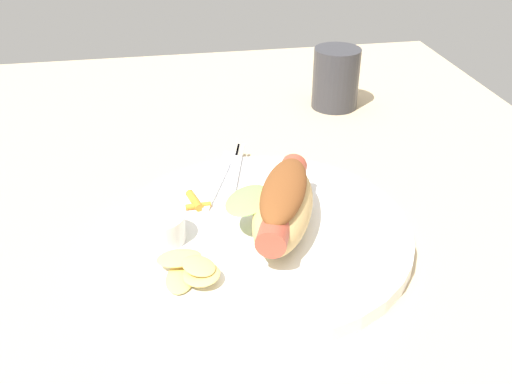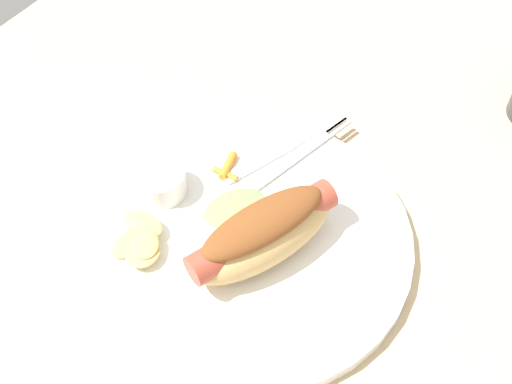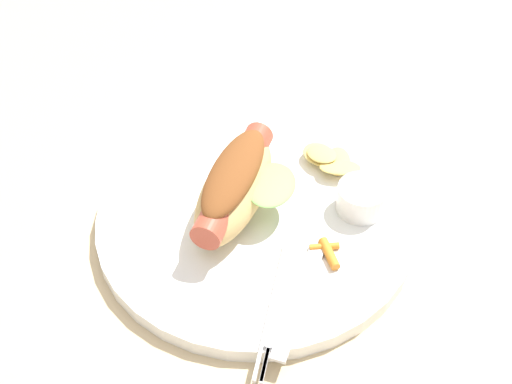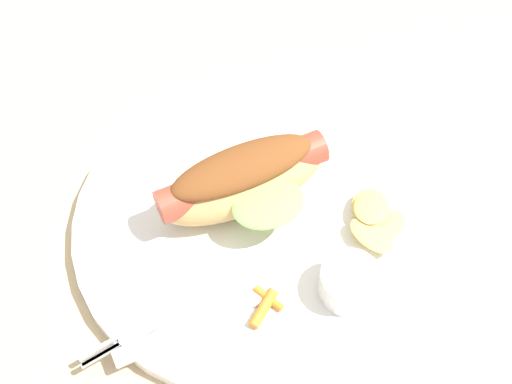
% 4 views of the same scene
% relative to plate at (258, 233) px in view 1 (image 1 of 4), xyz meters
% --- Properties ---
extents(ground_plane, '(1.20, 0.90, 0.02)m').
position_rel_plate_xyz_m(ground_plane, '(0.02, -0.00, -0.02)').
color(ground_plane, tan).
extents(plate, '(0.31, 0.31, 0.02)m').
position_rel_plate_xyz_m(plate, '(0.00, 0.00, 0.00)').
color(plate, white).
rests_on(plate, ground_plane).
extents(hot_dog, '(0.16, 0.12, 0.06)m').
position_rel_plate_xyz_m(hot_dog, '(-0.01, -0.02, 0.04)').
color(hot_dog, tan).
rests_on(hot_dog, plate).
extents(sauce_ramekin, '(0.05, 0.05, 0.03)m').
position_rel_plate_xyz_m(sauce_ramekin, '(-0.00, 0.10, 0.02)').
color(sauce_ramekin, white).
rests_on(sauce_ramekin, plate).
extents(fork, '(0.14, 0.05, 0.00)m').
position_rel_plate_xyz_m(fork, '(0.11, 0.01, 0.01)').
color(fork, silver).
rests_on(fork, plate).
extents(knife, '(0.13, 0.06, 0.00)m').
position_rel_plate_xyz_m(knife, '(0.10, 0.03, 0.01)').
color(knife, silver).
rests_on(knife, plate).
extents(chips_pile, '(0.06, 0.06, 0.02)m').
position_rel_plate_xyz_m(chips_pile, '(-0.07, 0.07, 0.02)').
color(chips_pile, '#DEBE64').
rests_on(chips_pile, plate).
extents(carrot_garnish, '(0.03, 0.03, 0.01)m').
position_rel_plate_xyz_m(carrot_garnish, '(0.05, 0.06, 0.01)').
color(carrot_garnish, orange).
rests_on(carrot_garnish, plate).
extents(drinking_cup, '(0.07, 0.07, 0.09)m').
position_rel_plate_xyz_m(drinking_cup, '(0.32, -0.18, 0.04)').
color(drinking_cup, '#333338').
rests_on(drinking_cup, ground_plane).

